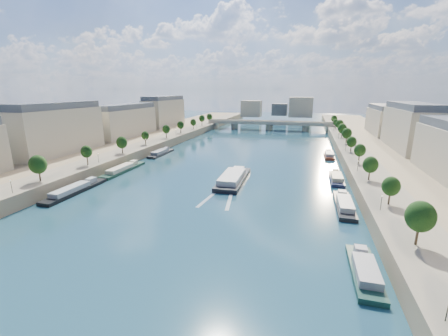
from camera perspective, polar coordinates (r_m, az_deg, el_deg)
The scene contains 17 objects.
ground at distance 144.19m, azimuth 1.90°, elevation 0.44°, with size 700.00×700.00×0.00m, color #0D2C3B.
quay_left at distance 174.58m, azimuth -21.75°, elevation 2.76°, with size 44.00×520.00×5.00m, color #9E8460.
quay_right at distance 145.36m, azimuth 30.70°, elevation -0.54°, with size 44.00×520.00×5.00m, color #9E8460.
pave_left at distance 165.54m, azimuth -17.67°, elevation 3.41°, with size 14.00×520.00×0.10m, color gray.
pave_right at distance 141.44m, azimuth 24.99°, elevation 0.86°, with size 14.00×520.00×0.10m, color gray.
trees_left at distance 165.21m, azimuth -16.86°, elevation 5.37°, with size 4.80×268.80×8.26m.
trees_right at distance 149.75m, azimuth 23.87°, elevation 3.82°, with size 4.80×268.80×8.26m.
lamps_left at distance 154.41m, azimuth -18.34°, elevation 3.61°, with size 0.36×200.36×4.28m.
lamps_right at distance 145.01m, azimuth 23.05°, elevation 2.49°, with size 0.36×200.36×4.28m.
buildings_left at distance 189.83m, azimuth -23.16°, elevation 7.79°, with size 16.00×226.00×23.20m.
buildings_right at distance 158.11m, azimuth 34.82°, elevation 5.15°, with size 16.00×226.00×23.20m.
skyline at distance 357.22m, azimuth 10.88°, elevation 11.15°, with size 79.00×42.00×22.00m.
bridge at distance 275.19m, azimuth 8.62°, elevation 8.24°, with size 112.00×12.00×8.15m.
tour_barge at distance 119.37m, azimuth 1.74°, elevation -2.00°, with size 9.91×31.66×4.26m.
wake at distance 104.60m, azimuth -0.42°, elevation -5.17°, with size 10.76×26.00×0.04m.
moored_barges_left at distance 117.85m, azimuth -27.13°, elevation -4.12°, with size 5.00×162.24×3.60m.
moored_barges_right at distance 116.31m, azimuth 21.13°, elevation -3.69°, with size 5.00×130.09×3.60m.
Camera 1 is at (32.45, -35.88, 35.73)m, focal length 24.00 mm.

